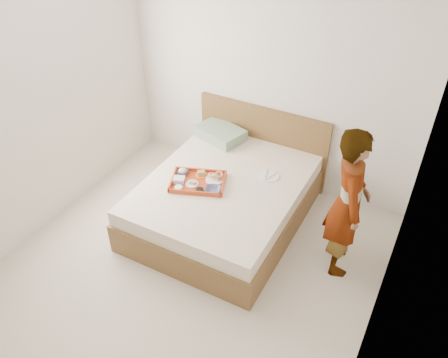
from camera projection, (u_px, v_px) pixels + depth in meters
ground at (179, 281)px, 4.47m from camera, size 3.50×4.00×0.01m
ceiling at (154, 9)px, 2.90m from camera, size 3.50×4.00×0.01m
wall_back at (270, 79)px, 5.09m from camera, size 3.50×0.01×2.60m
wall_left at (15, 122)px, 4.35m from camera, size 0.01×4.00×2.60m
wall_right at (391, 248)px, 3.03m from camera, size 0.01×4.00×2.60m
bed at (224, 201)px, 5.03m from camera, size 1.65×2.00×0.53m
headboard at (262, 142)px, 5.58m from camera, size 1.65×0.06×0.95m
pillow at (220, 133)px, 5.52m from camera, size 0.63×0.51×0.13m
tray at (198, 182)px, 4.83m from camera, size 0.67×0.58×0.05m
prawn_plate at (215, 180)px, 4.86m from camera, size 0.25×0.25×0.01m
navy_bowl_big at (213, 190)px, 4.70m from camera, size 0.21×0.21×0.04m
sauce_dish at (200, 190)px, 4.70m from camera, size 0.11×0.11×0.03m
meat_plate at (192, 184)px, 4.80m from camera, size 0.18×0.18×0.01m
bread_plate at (202, 175)px, 4.93m from camera, size 0.18×0.18×0.01m
salad_bowl at (183, 172)px, 4.94m from camera, size 0.16×0.16×0.04m
plastic_tub at (179, 180)px, 4.83m from camera, size 0.14×0.13×0.05m
cheese_round at (178, 188)px, 4.73m from camera, size 0.11×0.11×0.03m
dinner_plate at (269, 176)px, 4.94m from camera, size 0.24×0.24×0.01m
person at (348, 203)px, 4.20m from camera, size 0.55×0.67×1.56m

